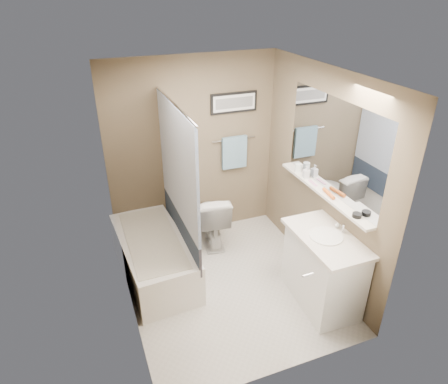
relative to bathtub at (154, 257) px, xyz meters
name	(u,v)px	position (x,y,z in m)	size (l,w,h in m)	color
ground	(229,285)	(0.75, -0.50, -0.25)	(2.50, 2.50, 0.00)	beige
ceiling	(230,77)	(0.75, -0.50, 2.13)	(2.20, 2.50, 0.04)	white
wall_back	(194,152)	(0.75, 0.73, 0.95)	(2.20, 0.04, 2.40)	brown
wall_front	(288,265)	(0.75, -1.73, 0.95)	(2.20, 0.04, 2.40)	brown
wall_left	(122,214)	(-0.33, -0.50, 0.95)	(0.04, 2.50, 2.40)	brown
wall_right	(320,178)	(1.83, -0.50, 0.95)	(0.04, 2.50, 2.40)	brown
tile_surround	(117,207)	(-0.34, 0.00, 0.75)	(0.02, 1.55, 2.00)	#B9A68C
curtain_rod	(174,104)	(0.35, 0.00, 1.80)	(0.02, 0.02, 1.55)	silver
curtain_upper	(178,163)	(0.35, 0.00, 1.15)	(0.03, 1.45, 1.28)	white
curtain_lower	(181,228)	(0.35, 0.00, 0.33)	(0.03, 1.45, 0.36)	#29374D
mirror	(333,147)	(1.84, -0.65, 1.37)	(0.02, 1.60, 1.00)	silver
shelf	(323,192)	(1.79, -0.65, 0.85)	(0.12, 1.60, 0.03)	silver
towel_bar	(234,139)	(1.30, 0.71, 1.05)	(0.02, 0.02, 0.60)	silver
towel	(234,152)	(1.30, 0.69, 0.87)	(0.34, 0.05, 0.44)	#9BCEE2
art_frame	(234,103)	(1.30, 0.73, 1.53)	(0.62, 0.03, 0.26)	black
art_mat	(234,103)	(1.30, 0.71, 1.53)	(0.56, 0.00, 0.20)	white
art_image	(234,103)	(1.30, 0.71, 1.53)	(0.50, 0.00, 0.13)	#595959
door	(345,270)	(1.30, -1.75, 0.75)	(0.80, 0.02, 2.00)	silver
door_handle	(308,275)	(0.97, -1.69, 0.75)	(0.02, 0.02, 0.10)	silver
bathtub	(154,257)	(0.00, 0.00, 0.00)	(0.70, 1.50, 0.50)	white
tub_rim	(152,239)	(0.00, 0.00, 0.25)	(0.56, 1.36, 0.02)	beige
toilet	(211,218)	(0.86, 0.40, 0.12)	(0.41, 0.72, 0.74)	silver
vanity	(323,270)	(1.60, -1.08, 0.15)	(0.50, 0.90, 0.80)	white
countertop	(327,238)	(1.59, -1.08, 0.57)	(0.54, 0.96, 0.04)	silver
sink_basin	(326,236)	(1.58, -1.08, 0.60)	(0.34, 0.34, 0.01)	white
faucet_spout	(343,229)	(1.78, -1.08, 0.64)	(0.02, 0.02, 0.10)	silver
faucet_knob	(337,225)	(1.78, -0.98, 0.62)	(0.05, 0.05, 0.05)	silver
candle_bowl_near	(357,215)	(1.79, -1.23, 0.89)	(0.09, 0.09, 0.04)	black
hair_brush_front	(329,193)	(1.79, -0.76, 0.89)	(0.04, 0.04, 0.22)	orange
pink_comb	(313,183)	(1.79, -0.46, 0.87)	(0.03, 0.16, 0.01)	pink
glass_jar	(298,168)	(1.79, -0.13, 0.92)	(0.08, 0.08, 0.10)	white
soap_bottle	(306,172)	(1.79, -0.30, 0.94)	(0.06, 0.07, 0.14)	#999999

